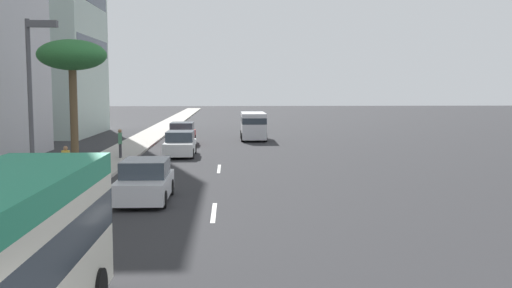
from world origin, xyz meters
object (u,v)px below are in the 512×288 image
car_fifth (180,144)px  palm_tree (72,58)px  minibus_third (5,258)px  pedestrian_near_lamp (55,178)px  street_lamp (34,97)px  pedestrian_mid_block (66,161)px  pedestrian_by_tree (120,142)px  car_lead (182,134)px  van_fourth (253,124)px  car_second (145,182)px

car_fifth → palm_tree: size_ratio=0.65×
minibus_third → pedestrian_near_lamp: bearing=-166.8°
minibus_third → street_lamp: size_ratio=1.02×
pedestrian_mid_block → pedestrian_by_tree: (8.21, -0.94, 0.11)m
minibus_third → pedestrian_mid_block: (17.29, 3.87, -0.64)m
car_lead → street_lamp: street_lamp is taller
van_fourth → pedestrian_mid_block: size_ratio=3.29×
minibus_third → van_fourth: size_ratio=1.25×
street_lamp → pedestrian_near_lamp: bearing=8.1°
minibus_third → car_fifth: minibus_third is taller
van_fourth → pedestrian_by_tree: van_fourth is taller
pedestrian_by_tree → palm_tree: 7.33m
car_fifth → pedestrian_by_tree: bearing=-60.9°
palm_tree → pedestrian_by_tree: bearing=-12.9°
car_second → street_lamp: street_lamp is taller
car_lead → car_fifth: 7.43m
car_second → pedestrian_mid_block: size_ratio=2.65×
car_fifth → car_second: bearing=-0.5°
minibus_third → pedestrian_near_lamp: 12.55m
car_fifth → street_lamp: bearing=-8.7°
pedestrian_near_lamp → pedestrian_mid_block: (5.08, 1.02, -0.02)m
pedestrian_mid_block → car_fifth: bearing=-106.9°
car_second → pedestrian_mid_block: 6.18m
pedestrian_near_lamp → van_fourth: bearing=80.8°
minibus_third → palm_tree: palm_tree is taller
pedestrian_near_lamp → pedestrian_mid_block: 5.18m
minibus_third → pedestrian_mid_block: size_ratio=4.11×
van_fourth → car_fifth: bearing=154.8°
pedestrian_mid_block → street_lamp: (-8.54, -1.51, 3.08)m
palm_tree → street_lamp: (-11.31, -1.82, -1.78)m
van_fourth → pedestrian_near_lamp: van_fourth is taller
car_lead → street_lamp: 26.39m
minibus_third → pedestrian_by_tree: size_ratio=3.70×
car_lead → palm_tree: bearing=-15.9°
minibus_third → pedestrian_near_lamp: minibus_third is taller
car_lead → car_fifth: (-7.41, -0.47, -0.05)m
car_second → car_fifth: bearing=179.5°
car_lead → street_lamp: (-26.08, 2.39, 3.28)m
van_fourth → pedestrian_by_tree: bearing=146.3°
car_lead → pedestrian_by_tree: pedestrian_by_tree is taller
car_second → pedestrian_mid_block: (4.47, 4.25, 0.24)m
car_fifth → minibus_third: bearing=-1.0°
van_fourth → car_second: bearing=168.3°
car_lead → car_fifth: bearing=3.6°
car_lead → car_second: size_ratio=1.07×
car_lead → minibus_third: minibus_third is taller
minibus_third → pedestrian_mid_block: 17.73m
car_lead → street_lamp: bearing=-5.2°
car_lead → pedestrian_by_tree: bearing=-17.6°
pedestrian_near_lamp → palm_tree: palm_tree is taller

